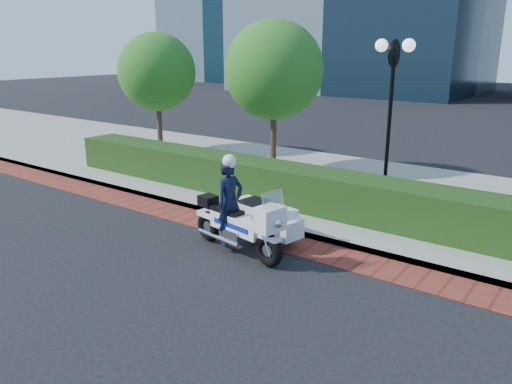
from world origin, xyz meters
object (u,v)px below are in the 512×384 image
Objects in this scene: tree_a at (157,72)px; lamppost at (391,96)px; tree_b at (274,70)px; police_motorcycle at (246,216)px.

lamppost is at bearing -7.41° from tree_a.
police_motorcycle is at bearing -60.52° from tree_b.
lamppost is 4.71m from tree_b.
lamppost is at bearing 83.70° from police_motorcycle.
police_motorcycle is (8.72, -5.69, -2.51)m from tree_a.
tree_a is 5.50m from tree_b.
tree_b is 1.91× the size of police_motorcycle.
tree_a is 1.79× the size of police_motorcycle.
tree_a is at bearing 180.00° from tree_b.
police_motorcycle is (3.22, -5.69, -2.72)m from tree_b.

